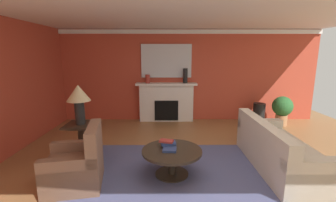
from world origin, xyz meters
TOP-DOWN VIEW (x-y plane):
  - ground_plane at (0.00, 0.00)m, footprint 9.51×9.51m
  - wall_fireplace at (0.00, 3.18)m, footprint 7.92×0.12m
  - ceiling_panel at (0.00, 0.30)m, footprint 7.92×6.83m
  - crown_moulding at (0.00, 3.10)m, footprint 7.92×0.08m
  - area_rug at (-0.46, -0.26)m, footprint 3.21×2.54m
  - fireplace at (-0.55, 2.97)m, footprint 1.80×0.35m
  - mantel_mirror at (-0.55, 3.09)m, footprint 1.49×0.04m
  - sofa at (1.43, -0.01)m, footprint 0.91×2.10m
  - armchair_near_window at (-1.92, -0.55)m, footprint 0.93×0.93m
  - coffee_table at (-0.46, -0.26)m, footprint 1.00×1.00m
  - side_table at (-2.18, 0.39)m, footprint 0.56×0.56m
  - table_lamp at (-2.18, 0.39)m, footprint 0.44×0.44m
  - vase_tall_corner at (2.14, 2.67)m, footprint 0.34×0.34m
  - vase_mantel_left at (-1.10, 2.92)m, footprint 0.13×0.13m
  - vase_mantel_right at (-0.00, 2.92)m, footprint 0.13×0.13m
  - book_red_cover at (-0.50, -0.29)m, footprint 0.24×0.21m
  - book_art_folio at (-0.52, -0.10)m, footprint 0.27×0.20m
  - book_small_novel at (-0.55, -0.12)m, footprint 0.26×0.20m
  - potted_plant at (2.74, 2.53)m, footprint 0.56×0.56m

SIDE VIEW (x-z plane):
  - ground_plane at x=0.00m, z-range 0.00..0.00m
  - area_rug at x=-0.46m, z-range 0.00..0.01m
  - sofa at x=1.43m, z-range -0.13..0.72m
  - vase_tall_corner at x=2.14m, z-range 0.00..0.60m
  - armchair_near_window at x=-1.92m, z-range -0.17..0.78m
  - coffee_table at x=-0.46m, z-range 0.11..0.56m
  - side_table at x=-2.18m, z-range 0.05..0.75m
  - book_red_cover at x=-0.50m, z-range 0.45..0.49m
  - potted_plant at x=2.74m, z-range 0.08..0.91m
  - book_art_folio at x=-0.52m, z-range 0.49..0.53m
  - book_small_novel at x=-0.55m, z-range 0.53..0.57m
  - fireplace at x=-0.55m, z-range -0.03..1.13m
  - table_lamp at x=-2.18m, z-range 0.85..1.60m
  - vase_mantel_left at x=-1.10m, z-range 1.16..1.41m
  - wall_fireplace at x=0.00m, z-range 0.00..2.72m
  - vase_mantel_right at x=0.00m, z-range 1.16..1.59m
  - mantel_mirror at x=-0.55m, z-range 1.31..2.29m
  - crown_moulding at x=0.00m, z-range 2.58..2.70m
  - ceiling_panel at x=0.00m, z-range 2.72..2.78m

